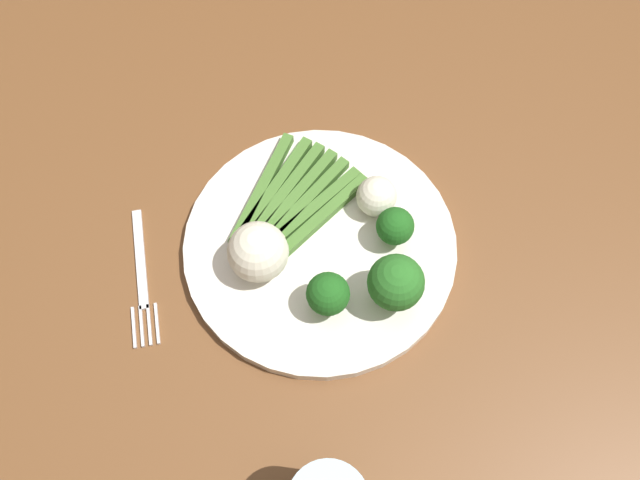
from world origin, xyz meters
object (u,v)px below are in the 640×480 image
asparagus_bundle (292,202)px  dining_table (373,241)px  plate (320,245)px  broccoli_outer_edge (328,294)px  fork (142,276)px  broccoli_left (397,226)px  cauliflower_edge (258,252)px  broccoli_back (396,283)px  cauliflower_mid (377,196)px

asparagus_bundle → dining_table: bearing=-50.6°
plate → broccoli_outer_edge: size_ratio=5.47×
fork → broccoli_left: bearing=87.2°
cauliflower_edge → broccoli_left: bearing=178.4°
broccoli_outer_edge → broccoli_left: size_ratio=1.09×
cauliflower_edge → fork: bearing=-10.6°
broccoli_back → fork: broccoli_back is taller
asparagus_bundle → cauliflower_mid: (-0.09, 0.02, 0.02)m
broccoli_left → fork: broccoli_left is taller
dining_table → broccoli_back: bearing=79.9°
broccoli_outer_edge → fork: 0.21m
dining_table → fork: 0.29m
plate → broccoli_back: bearing=125.1°
broccoli_left → cauliflower_mid: size_ratio=1.12×
dining_table → broccoli_outer_edge: 0.19m
plate → asparagus_bundle: asparagus_bundle is taller
broccoli_left → fork: bearing=-5.8°
plate → cauliflower_mid: size_ratio=6.66×
cauliflower_edge → cauliflower_mid: (-0.14, -0.04, -0.01)m
broccoli_outer_edge → cauliflower_edge: 0.08m
dining_table → broccoli_outer_edge: size_ratio=25.43×
plate → asparagus_bundle: bearing=-69.8°
broccoli_back → fork: size_ratio=0.42×
asparagus_bundle → broccoli_left: (-0.10, 0.07, 0.02)m
dining_table → fork: size_ratio=8.31×
plate → fork: 0.20m
plate → broccoli_outer_edge: bearing=82.3°
cauliflower_mid → fork: size_ratio=0.27×
plate → asparagus_bundle: size_ratio=1.77×
plate → broccoli_left: size_ratio=5.97×
dining_table → fork: fork is taller
dining_table → asparagus_bundle: asparagus_bundle is taller
broccoli_back → broccoli_left: 0.07m
broccoli_left → cauliflower_mid: broccoli_left is taller
broccoli_back → asparagus_bundle: bearing=-60.3°
broccoli_outer_edge → plate: bearing=-97.7°
broccoli_outer_edge → cauliflower_edge: (0.06, -0.06, 0.00)m
broccoli_back → fork: (0.25, -0.09, -0.05)m
plate → broccoli_outer_edge: broccoli_outer_edge is taller
plate → asparagus_bundle: 0.06m
dining_table → broccoli_left: 0.14m
broccoli_left → cauliflower_edge: size_ratio=0.78×
asparagus_bundle → cauliflower_edge: (0.05, 0.06, 0.03)m
asparagus_bundle → cauliflower_mid: 0.09m
fork → broccoli_outer_edge: bearing=68.1°
asparagus_bundle → cauliflower_edge: size_ratio=2.64×
broccoli_back → plate: bearing=-54.9°
broccoli_back → fork: bearing=-20.4°
broccoli_outer_edge → fork: broccoli_outer_edge is taller
plate → broccoli_outer_edge: (0.01, 0.07, 0.04)m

